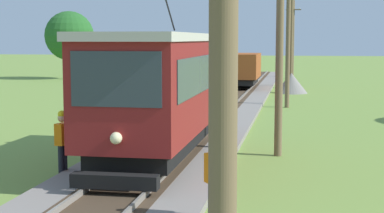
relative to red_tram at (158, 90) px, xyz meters
name	(u,v)px	position (x,y,z in m)	size (l,w,h in m)	color
red_tram	(158,90)	(0.00, 0.00, 0.00)	(2.60, 8.54, 4.79)	maroon
freight_car	(242,69)	(0.00, 25.88, -0.64)	(2.40, 5.20, 2.31)	#93471E
utility_pole_foreground	(224,9)	(3.40, -11.99, 1.71)	(1.40, 0.25, 7.60)	brown
utility_pole_near_tram	(280,31)	(3.40, 2.11, 1.71)	(1.40, 0.43, 7.61)	brown
utility_pole_mid	(288,34)	(3.40, 15.82, 1.73)	(1.40, 0.54, 7.65)	brown
utility_pole_far	(291,34)	(3.40, 28.68, 1.86)	(1.40, 0.31, 7.91)	brown
utility_pole_distant	(293,39)	(3.40, 39.69, 1.50)	(1.40, 0.49, 7.19)	brown
gravel_pile	(291,83)	(3.51, 24.47, -1.51)	(2.20, 2.20, 1.37)	gray
track_worker	(214,177)	(2.41, -5.46, -1.21)	(0.41, 0.45, 1.78)	navy
second_worker	(62,140)	(-2.15, -1.92, -1.21)	(0.32, 0.43, 1.78)	black
tree_left_far	(69,36)	(-16.73, 35.70, 1.75)	(4.48, 4.48, 6.19)	#4C3823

